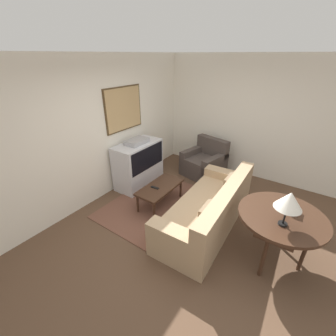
{
  "coord_description": "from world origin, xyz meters",
  "views": [
    {
      "loc": [
        -2.54,
        -1.29,
        2.67
      ],
      "look_at": [
        0.54,
        0.86,
        0.75
      ],
      "focal_mm": 24.0,
      "sensor_mm": 36.0,
      "label": 1
    }
  ],
  "objects_px": {
    "tv": "(139,164)",
    "coffee_table": "(160,188)",
    "couch": "(209,210)",
    "armchair": "(204,163)",
    "table_lamp": "(289,201)",
    "console_table": "(282,219)",
    "mantel_clock": "(289,204)"
  },
  "relations": [
    {
      "from": "coffee_table",
      "to": "table_lamp",
      "type": "distance_m",
      "value": 2.3
    },
    {
      "from": "armchair",
      "to": "table_lamp",
      "type": "height_order",
      "value": "table_lamp"
    },
    {
      "from": "coffee_table",
      "to": "couch",
      "type": "bearing_deg",
      "value": -90.22
    },
    {
      "from": "coffee_table",
      "to": "console_table",
      "type": "height_order",
      "value": "console_table"
    },
    {
      "from": "table_lamp",
      "to": "armchair",
      "type": "bearing_deg",
      "value": 45.86
    },
    {
      "from": "tv",
      "to": "console_table",
      "type": "height_order",
      "value": "tv"
    },
    {
      "from": "armchair",
      "to": "console_table",
      "type": "xyz_separation_m",
      "value": [
        -1.75,
        -1.98,
        0.42
      ]
    },
    {
      "from": "coffee_table",
      "to": "mantel_clock",
      "type": "distance_m",
      "value": 2.2
    },
    {
      "from": "coffee_table",
      "to": "table_lamp",
      "type": "xyz_separation_m",
      "value": [
        -0.34,
        -2.14,
        0.77
      ]
    },
    {
      "from": "tv",
      "to": "armchair",
      "type": "distance_m",
      "value": 1.61
    },
    {
      "from": "coffee_table",
      "to": "console_table",
      "type": "distance_m",
      "value": 2.15
    },
    {
      "from": "armchair",
      "to": "console_table",
      "type": "relative_size",
      "value": 0.9
    },
    {
      "from": "armchair",
      "to": "tv",
      "type": "bearing_deg",
      "value": -115.43
    },
    {
      "from": "armchair",
      "to": "mantel_clock",
      "type": "relative_size",
      "value": 6.21
    },
    {
      "from": "console_table",
      "to": "couch",
      "type": "bearing_deg",
      "value": 83.19
    },
    {
      "from": "coffee_table",
      "to": "mantel_clock",
      "type": "xyz_separation_m",
      "value": [
        0.04,
        -2.14,
        0.5
      ]
    },
    {
      "from": "tv",
      "to": "coffee_table",
      "type": "xyz_separation_m",
      "value": [
        -0.36,
        -0.86,
        -0.14
      ]
    },
    {
      "from": "couch",
      "to": "mantel_clock",
      "type": "distance_m",
      "value": 1.24
    },
    {
      "from": "mantel_clock",
      "to": "table_lamp",
      "type": "bearing_deg",
      "value": 179.87
    },
    {
      "from": "couch",
      "to": "mantel_clock",
      "type": "relative_size",
      "value": 13.92
    },
    {
      "from": "tv",
      "to": "coffee_table",
      "type": "height_order",
      "value": "tv"
    },
    {
      "from": "armchair",
      "to": "console_table",
      "type": "bearing_deg",
      "value": -28.66
    },
    {
      "from": "coffee_table",
      "to": "mantel_clock",
      "type": "height_order",
      "value": "mantel_clock"
    },
    {
      "from": "console_table",
      "to": "mantel_clock",
      "type": "distance_m",
      "value": 0.23
    },
    {
      "from": "tv",
      "to": "mantel_clock",
      "type": "xyz_separation_m",
      "value": [
        -0.32,
        -3.0,
        0.36
      ]
    },
    {
      "from": "couch",
      "to": "table_lamp",
      "type": "bearing_deg",
      "value": 70.99
    },
    {
      "from": "tv",
      "to": "coffee_table",
      "type": "relative_size",
      "value": 1.11
    },
    {
      "from": "couch",
      "to": "armchair",
      "type": "distance_m",
      "value": 1.85
    },
    {
      "from": "tv",
      "to": "couch",
      "type": "height_order",
      "value": "tv"
    },
    {
      "from": "coffee_table",
      "to": "table_lamp",
      "type": "relative_size",
      "value": 2.09
    },
    {
      "from": "console_table",
      "to": "mantel_clock",
      "type": "relative_size",
      "value": 6.93
    },
    {
      "from": "couch",
      "to": "coffee_table",
      "type": "xyz_separation_m",
      "value": [
        0.0,
        1.04,
        0.07
      ]
    }
  ]
}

